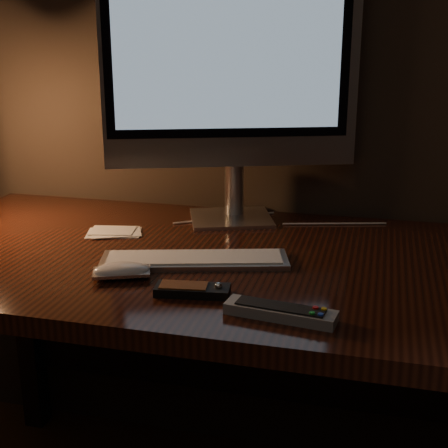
% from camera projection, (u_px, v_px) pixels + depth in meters
% --- Properties ---
extents(desk, '(1.60, 0.75, 0.75)m').
position_uv_depth(desk, '(249.00, 300.00, 1.43)').
color(desk, '#32140B').
rests_on(desk, ground).
extents(monitor, '(0.59, 0.25, 0.65)m').
position_uv_depth(monitor, '(231.00, 66.00, 1.48)').
color(monitor, silver).
rests_on(monitor, desk).
extents(keyboard, '(0.40, 0.21, 0.01)m').
position_uv_depth(keyboard, '(195.00, 259.00, 1.30)').
color(keyboard, silver).
rests_on(keyboard, desk).
extents(mouse, '(0.12, 0.10, 0.02)m').
position_uv_depth(mouse, '(121.00, 273.00, 1.21)').
color(mouse, white).
rests_on(mouse, desk).
extents(media_remote, '(0.14, 0.07, 0.03)m').
position_uv_depth(media_remote, '(193.00, 290.00, 1.14)').
color(media_remote, black).
rests_on(media_remote, desk).
extents(tv_remote, '(0.19, 0.07, 0.02)m').
position_uv_depth(tv_remote, '(280.00, 312.00, 1.04)').
color(tv_remote, gray).
rests_on(tv_remote, desk).
extents(papers, '(0.15, 0.12, 0.01)m').
position_uv_depth(papers, '(114.00, 232.00, 1.49)').
color(papers, white).
rests_on(papers, desk).
extents(cable, '(0.50, 0.22, 0.00)m').
position_uv_depth(cable, '(278.00, 222.00, 1.57)').
color(cable, white).
rests_on(cable, desk).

